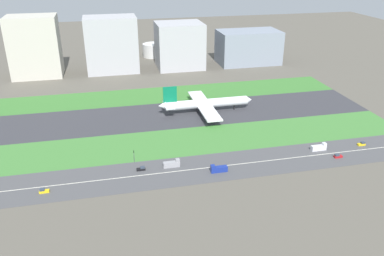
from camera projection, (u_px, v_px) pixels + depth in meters
The scene contains 21 objects.
ground_plane at pixel (162, 116), 262.44m from camera, with size 800.00×800.00×0.00m, color #5B564C.
runway at pixel (162, 116), 262.42m from camera, with size 280.00×46.00×0.10m, color #38383D.
grass_median_north at pixel (153, 95), 298.82m from camera, with size 280.00×36.00×0.10m, color #3D7A33.
grass_median_south at pixel (173, 143), 226.02m from camera, with size 280.00×36.00×0.10m, color #427F38.
highway at pixel (184, 170), 197.60m from camera, with size 280.00×28.00×0.10m, color #4C4C4F.
highway_centerline at pixel (184, 170), 197.58m from camera, with size 266.00×0.50×0.01m, color silver.
airliner at pixel (204, 104), 265.80m from camera, with size 65.00×56.00×19.70m.
car_2 at pixel (362, 144), 222.61m from camera, with size 4.40×1.80×2.00m.
truck_0 at pixel (319, 148), 216.92m from camera, with size 8.40×2.50×4.00m.
truck_1 at pixel (172, 164), 200.32m from camera, with size 8.40×2.50×4.00m.
car_1 at pixel (338, 156), 209.46m from camera, with size 4.40×1.80×2.00m.
car_0 at pixel (44, 191), 179.39m from camera, with size 4.40×1.80×2.00m.
truck_2 at pixel (219, 169), 195.82m from camera, with size 8.40×2.50×4.00m.
car_3 at pixel (141, 169), 197.47m from camera, with size 4.40×1.80×2.00m.
traffic_light at pixel (134, 156), 202.63m from camera, with size 0.36×0.50×7.20m.
terminal_building at pixel (35, 47), 334.89m from camera, with size 40.75×29.83×51.02m, color beige.
hangar_building at pixel (112, 45), 348.40m from camera, with size 44.85×28.79×48.31m, color #B2B2B7.
office_tower at pixel (179, 45), 362.34m from camera, with size 41.85×35.58×40.67m, color #B2B2B7.
cargo_warehouse at pixel (248, 47), 377.95m from camera, with size 57.76×33.75×30.85m, color gray.
fuel_tank_west at pixel (124, 51), 397.83m from camera, with size 20.90×20.90×15.35m, color silver.
fuel_tank_centre at pixel (154, 50), 404.26m from camera, with size 21.95×21.95×13.24m, color silver.
Camera 1 is at (-34.23, -240.77, 101.03)m, focal length 37.03 mm.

